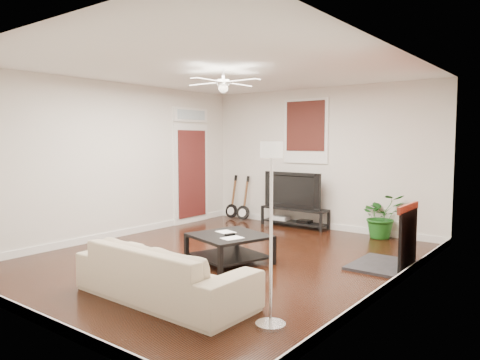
% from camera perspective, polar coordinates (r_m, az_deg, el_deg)
% --- Properties ---
extents(room, '(5.01, 6.01, 2.81)m').
position_cam_1_polar(room, '(6.71, -2.08, 1.89)').
color(room, black).
rests_on(room, ground).
extents(brick_accent, '(0.02, 2.20, 2.80)m').
position_cam_1_polar(brick_accent, '(6.43, 21.34, 1.41)').
color(brick_accent, '#AE4C38').
rests_on(brick_accent, floor).
extents(fireplace, '(0.80, 1.10, 0.92)m').
position_cam_1_polar(fireplace, '(6.64, 18.67, -6.60)').
color(fireplace, black).
rests_on(fireplace, floor).
extents(window_back, '(1.00, 0.06, 1.30)m').
position_cam_1_polar(window_back, '(9.34, 8.22, 6.09)').
color(window_back, black).
rests_on(window_back, wall_back).
extents(door_left, '(0.08, 1.00, 2.50)m').
position_cam_1_polar(door_left, '(9.77, -6.10, 1.96)').
color(door_left, white).
rests_on(door_left, wall_left).
extents(tv_stand, '(1.41, 0.38, 0.40)m').
position_cam_1_polar(tv_stand, '(9.36, 6.85, -4.67)').
color(tv_stand, black).
rests_on(tv_stand, floor).
extents(tv, '(1.27, 0.17, 0.73)m').
position_cam_1_polar(tv, '(9.30, 6.95, -1.23)').
color(tv, black).
rests_on(tv, tv_stand).
extents(coffee_table, '(1.21, 1.21, 0.41)m').
position_cam_1_polar(coffee_table, '(6.66, -1.34, -8.56)').
color(coffee_table, black).
rests_on(coffee_table, floor).
extents(sofa, '(2.17, 0.88, 0.63)m').
position_cam_1_polar(sofa, '(5.20, -9.48, -11.24)').
color(sofa, '#BDA88E').
rests_on(sofa, floor).
extents(floor_lamp, '(0.29, 0.29, 1.76)m').
position_cam_1_polar(floor_lamp, '(4.29, 3.92, -6.91)').
color(floor_lamp, white).
rests_on(floor_lamp, floor).
extents(potted_plant, '(0.97, 0.97, 0.81)m').
position_cam_1_polar(potted_plant, '(8.61, 17.32, -4.30)').
color(potted_plant, '#1A5C1A').
rests_on(potted_plant, floor).
extents(guitar_left, '(0.31, 0.22, 0.99)m').
position_cam_1_polar(guitar_left, '(10.21, -1.08, -2.15)').
color(guitar_left, black).
rests_on(guitar_left, floor).
extents(guitar_right, '(0.33, 0.25, 0.99)m').
position_cam_1_polar(guitar_right, '(9.97, 0.39, -2.32)').
color(guitar_right, black).
rests_on(guitar_right, floor).
extents(ceiling_fan, '(1.24, 1.24, 0.32)m').
position_cam_1_polar(ceiling_fan, '(6.76, -2.11, 12.10)').
color(ceiling_fan, white).
rests_on(ceiling_fan, ceiling).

